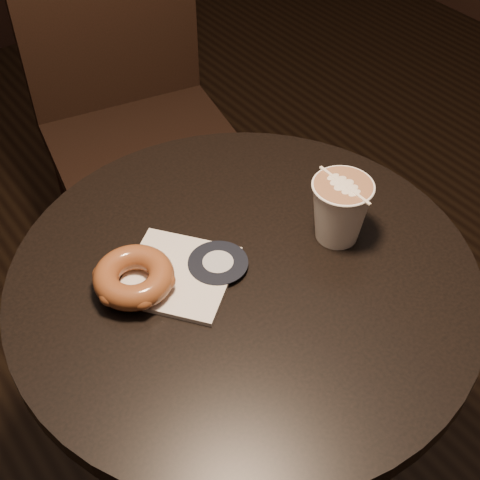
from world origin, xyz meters
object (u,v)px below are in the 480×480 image
at_px(chair, 127,85).
at_px(pastry_bag, 178,274).
at_px(cafe_table, 244,352).
at_px(doughnut, 134,277).
at_px(latte_cup, 340,211).

bearing_deg(chair, pastry_bag, -101.25).
distance_m(cafe_table, doughnut, 0.28).
height_order(cafe_table, doughnut, doughnut).
distance_m(chair, doughnut, 0.79).
distance_m(chair, latte_cup, 0.80).
bearing_deg(pastry_bag, cafe_table, -69.35).
bearing_deg(cafe_table, chair, 73.97).
height_order(cafe_table, pastry_bag, pastry_bag).
relative_size(cafe_table, doughnut, 6.46).
relative_size(pastry_bag, doughnut, 1.31).
distance_m(cafe_table, pastry_bag, 0.23).
distance_m(doughnut, latte_cup, 0.32).
relative_size(doughnut, latte_cup, 1.12).
bearing_deg(cafe_table, latte_cup, -8.33).
bearing_deg(latte_cup, cafe_table, 171.67).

